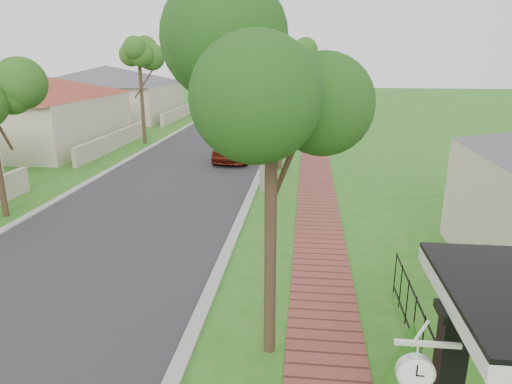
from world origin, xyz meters
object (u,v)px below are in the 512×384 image
at_px(parked_car_white, 269,114).
at_px(near_tree, 272,90).
at_px(utility_pole, 263,88).
at_px(parked_car_red, 235,145).
at_px(station_clock, 416,370).

distance_m(parked_car_white, near_tree, 30.93).
bearing_deg(utility_pole, parked_car_red, 109.06).
height_order(parked_car_white, station_clock, station_clock).
xyz_separation_m(parked_car_red, near_tree, (3.20, -16.39, 3.99)).
height_order(parked_car_white, near_tree, near_tree).
relative_size(parked_car_white, station_clock, 6.60).
relative_size(parked_car_white, near_tree, 0.78).
bearing_deg(parked_car_white, utility_pole, -93.46).
distance_m(utility_pole, station_clock, 13.90).
bearing_deg(utility_pole, parked_car_white, 94.15).
xyz_separation_m(parked_car_white, station_clock, (4.48, -33.46, 1.18)).
bearing_deg(near_tree, station_clock, -57.36).
relative_size(parked_car_red, near_tree, 0.77).
xyz_separation_m(parked_car_white, utility_pole, (1.46, -20.06, 3.36)).
bearing_deg(utility_pole, near_tree, -83.67).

